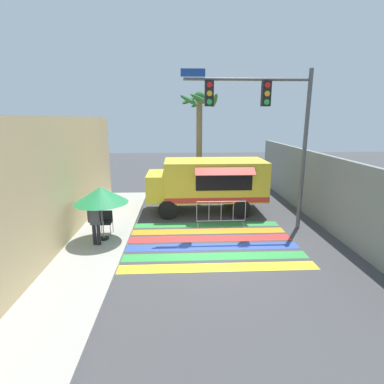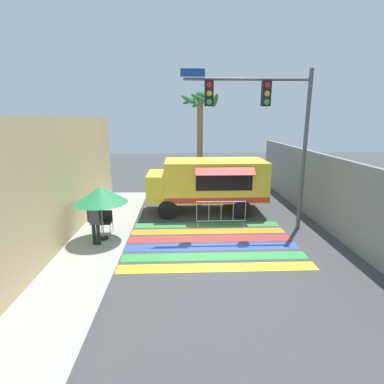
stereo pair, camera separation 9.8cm
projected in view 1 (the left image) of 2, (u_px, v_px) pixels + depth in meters
The scene contains 12 objects.
ground_plane at pixel (210, 251), 10.37m from camera, with size 60.00×60.00×0.00m, color #424244.
sidewalk_left at pixel (59, 252), 10.12m from camera, with size 4.40×16.00×0.13m.
building_left_facade at pixel (50, 189), 9.59m from camera, with size 0.25×16.00×4.53m.
concrete_wall_right at pixel (318, 188), 13.15m from camera, with size 0.20×16.00×3.00m.
crosswalk_painted at pixel (208, 243), 11.04m from camera, with size 6.40×4.36×0.01m.
food_truck at pixel (206, 181), 14.41m from camera, with size 5.59×2.84×2.53m.
traffic_signal_pole at pixel (267, 117), 11.39m from camera, with size 4.93×0.29×6.26m.
patio_umbrella at pixel (101, 195), 10.65m from camera, with size 1.92×1.92×1.98m.
folding_chair at pixel (106, 220), 11.52m from camera, with size 0.47×0.47×0.87m.
vendor_person at pixel (95, 220), 10.35m from camera, with size 0.53×0.21×1.62m.
barricade_front at pixel (221, 213), 12.74m from camera, with size 2.11×0.44×1.07m.
palm_tree at pixel (199, 124), 16.77m from camera, with size 2.14×2.17×5.90m.
Camera 1 is at (-1.09, -9.53, 4.48)m, focal length 28.00 mm.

